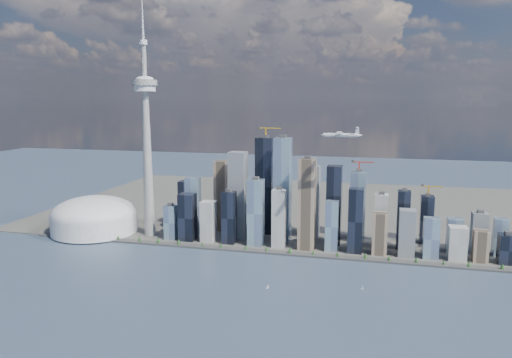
% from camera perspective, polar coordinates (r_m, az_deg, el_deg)
% --- Properties ---
extents(ground, '(4000.00, 4000.00, 0.00)m').
position_cam_1_polar(ground, '(831.40, -2.48, -13.55)').
color(ground, '#2D3C4F').
rests_on(ground, ground).
extents(seawall, '(1100.00, 22.00, 4.00)m').
position_cam_1_polar(seawall, '(1057.83, 1.43, -8.34)').
color(seawall, '#383838').
rests_on(seawall, ground).
extents(land, '(1400.00, 900.00, 3.00)m').
position_cam_1_polar(land, '(1485.49, 5.27, -3.19)').
color(land, '#4C4C47').
rests_on(land, ground).
extents(shoreline_trees, '(960.53, 7.20, 8.80)m').
position_cam_1_polar(shoreline_trees, '(1055.79, 1.43, -7.99)').
color(shoreline_trees, '#3F2D1E').
rests_on(shoreline_trees, seawall).
extents(skyscraper_cluster, '(736.00, 142.00, 253.41)m').
position_cam_1_polar(skyscraper_cluster, '(1109.53, 5.45, -3.44)').
color(skyscraper_cluster, black).
rests_on(skyscraper_cluster, land).
extents(needle_tower, '(56.00, 56.00, 550.50)m').
position_cam_1_polar(needle_tower, '(1169.34, -12.39, 4.85)').
color(needle_tower, gray).
rests_on(needle_tower, land).
extents(dome_stadium, '(200.00, 200.00, 86.00)m').
position_cam_1_polar(dome_stadium, '(1259.04, -18.01, -4.14)').
color(dome_stadium, silver).
rests_on(dome_stadium, land).
extents(airplane, '(78.02, 69.03, 19.01)m').
position_cam_1_polar(airplane, '(956.12, 9.74, 5.03)').
color(airplane, silver).
rests_on(airplane, ground).
extents(sailboat_west, '(6.07, 2.00, 8.40)m').
position_cam_1_polar(sailboat_west, '(873.01, 1.36, -12.21)').
color(sailboat_west, white).
rests_on(sailboat_west, ground).
extents(sailboat_east, '(6.08, 2.52, 8.40)m').
position_cam_1_polar(sailboat_east, '(887.80, 12.08, -12.04)').
color(sailboat_east, white).
rests_on(sailboat_east, ground).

